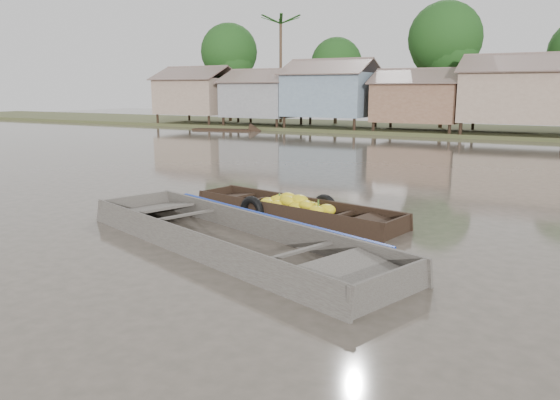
% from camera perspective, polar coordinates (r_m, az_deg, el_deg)
% --- Properties ---
extents(ground, '(120.00, 120.00, 0.00)m').
position_cam_1_polar(ground, '(11.57, -4.74, -4.14)').
color(ground, '#484237').
rests_on(ground, ground).
extents(riverbank, '(120.00, 12.47, 10.22)m').
position_cam_1_polar(riverbank, '(41.29, 24.58, 10.44)').
color(riverbank, '#384723').
rests_on(riverbank, ground).
extents(banana_boat, '(5.90, 2.53, 0.79)m').
position_cam_1_polar(banana_boat, '(13.56, 1.24, -1.04)').
color(banana_boat, black).
rests_on(banana_boat, ground).
extents(viewer_boat, '(8.22, 4.60, 0.64)m').
position_cam_1_polar(viewer_boat, '(10.98, -5.01, -4.61)').
color(viewer_boat, '#3B3531').
rests_on(viewer_boat, ground).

